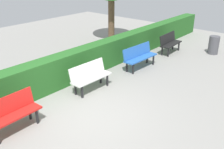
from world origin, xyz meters
TOP-DOWN VIEW (x-y plane):
  - ground_plane at (0.00, 0.00)m, footprint 22.63×22.63m
  - bench_black at (-6.19, -0.93)m, footprint 1.37×0.52m
  - bench_blue at (-3.81, -0.91)m, footprint 1.60×0.53m
  - bench_white at (-1.28, -1.02)m, footprint 1.42×0.50m
  - bench_red at (1.47, -0.90)m, footprint 1.37×0.50m
  - hedge_row at (-1.15, -1.99)m, footprint 18.63×0.56m
  - trash_bin at (-7.32, 0.63)m, footprint 0.45×0.45m

SIDE VIEW (x-z plane):
  - ground_plane at x=0.00m, z-range 0.00..0.00m
  - trash_bin at x=-7.32m, z-range 0.00..0.79m
  - bench_black at x=-6.19m, z-range 0.05..0.91m
  - bench_red at x=1.47m, z-range 0.05..0.91m
  - bench_white at x=-1.28m, z-range 0.05..0.91m
  - bench_blue at x=-3.81m, z-range 0.05..0.91m
  - hedge_row at x=-1.15m, z-range 0.00..1.03m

